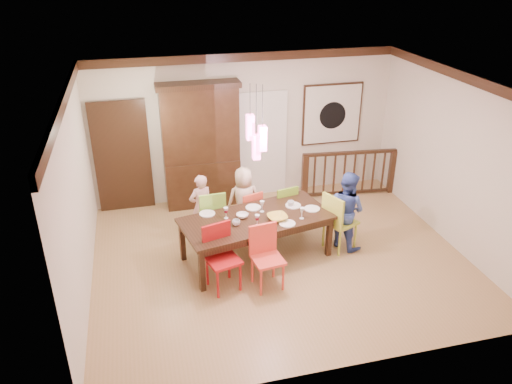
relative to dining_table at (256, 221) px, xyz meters
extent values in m
plane|color=#A58350|center=(0.37, -0.12, -0.68)|extent=(6.00, 6.00, 0.00)
plane|color=white|center=(0.37, -0.12, 2.22)|extent=(6.00, 6.00, 0.00)
plane|color=beige|center=(0.37, 2.38, 0.77)|extent=(6.00, 0.00, 6.00)
plane|color=beige|center=(-2.63, -0.12, 0.77)|extent=(0.00, 5.00, 5.00)
plane|color=beige|center=(3.37, -0.12, 0.77)|extent=(0.00, 5.00, 5.00)
cube|color=black|center=(-2.03, 2.33, 0.37)|extent=(1.04, 0.07, 2.24)
cube|color=silver|center=(0.72, 2.35, 0.37)|extent=(0.97, 0.05, 2.22)
cube|color=black|center=(2.17, 2.35, 0.92)|extent=(1.25, 0.04, 1.25)
cube|color=silver|center=(2.17, 2.33, 0.92)|extent=(1.18, 0.02, 1.18)
cylinder|color=black|center=(2.17, 2.31, 0.90)|extent=(0.56, 0.01, 0.56)
cube|color=#FF4CA0|center=(-0.08, 0.05, 1.57)|extent=(0.11, 0.11, 0.38)
cylinder|color=black|center=(-0.08, 0.05, 1.99)|extent=(0.01, 0.01, 0.46)
cube|color=#FF4CA0|center=(0.08, -0.05, 1.42)|extent=(0.11, 0.11, 0.38)
cylinder|color=black|center=(0.08, -0.05, 1.92)|extent=(0.01, 0.01, 0.61)
cube|color=#FF4CA0|center=(0.00, 0.00, 1.27)|extent=(0.11, 0.11, 0.38)
cylinder|color=black|center=(0.00, 0.00, 1.84)|extent=(0.01, 0.01, 0.76)
cube|color=black|center=(0.00, 0.00, 0.05)|extent=(2.55, 1.54, 0.05)
cube|color=black|center=(-1.11, 0.46, -0.33)|extent=(0.09, 0.09, 0.70)
cube|color=black|center=(1.11, 0.46, -0.33)|extent=(0.09, 0.09, 0.70)
cube|color=black|center=(-1.11, -0.46, -0.33)|extent=(0.09, 0.09, 0.70)
cube|color=black|center=(1.11, -0.46, -0.33)|extent=(0.09, 0.09, 0.70)
cube|color=black|center=(0.00, 0.48, -0.03)|extent=(2.14, 0.48, 0.10)
cube|color=black|center=(0.00, -0.48, -0.03)|extent=(2.14, 0.48, 0.10)
cube|color=#8DD242|center=(-0.63, 0.71, -0.20)|extent=(0.47, 0.47, 0.04)
cube|color=#8DD242|center=(-0.63, 0.71, 0.07)|extent=(0.45, 0.06, 0.49)
cylinder|color=#8DD242|center=(-0.81, 0.53, -0.44)|extent=(0.04, 0.04, 0.47)
cylinder|color=#8DD242|center=(-0.45, 0.53, -0.44)|extent=(0.04, 0.04, 0.47)
cylinder|color=#8DD242|center=(-0.81, 0.89, -0.44)|extent=(0.04, 0.04, 0.47)
cylinder|color=#8DD242|center=(-0.45, 0.89, -0.44)|extent=(0.04, 0.04, 0.47)
cube|color=#DB462D|center=(0.05, 0.79, -0.26)|extent=(0.48, 0.48, 0.04)
cube|color=#DB462D|center=(0.05, 0.79, -0.03)|extent=(0.38, 0.15, 0.42)
cylinder|color=#DB462D|center=(-0.11, 0.64, -0.47)|extent=(0.03, 0.03, 0.40)
cylinder|color=#DB462D|center=(0.20, 0.64, -0.47)|extent=(0.03, 0.03, 0.40)
cylinder|color=#DB462D|center=(-0.11, 0.95, -0.47)|extent=(0.03, 0.03, 0.40)
cylinder|color=#DB462D|center=(0.20, 0.95, -0.47)|extent=(0.03, 0.03, 0.40)
cube|color=#79A928|center=(0.68, 0.79, -0.24)|extent=(0.48, 0.48, 0.04)
cube|color=#79A928|center=(0.68, 0.79, 0.00)|extent=(0.40, 0.12, 0.44)
cylinder|color=#79A928|center=(0.51, 0.63, -0.46)|extent=(0.03, 0.03, 0.42)
cylinder|color=#79A928|center=(0.84, 0.63, -0.46)|extent=(0.03, 0.03, 0.42)
cylinder|color=#79A928|center=(0.51, 0.96, -0.46)|extent=(0.03, 0.03, 0.42)
cylinder|color=#79A928|center=(0.84, 0.96, -0.46)|extent=(0.03, 0.03, 0.42)
cube|color=#AD1315|center=(-0.67, -0.68, -0.19)|extent=(0.56, 0.56, 0.04)
cube|color=#AD1315|center=(-0.67, -0.68, 0.08)|extent=(0.45, 0.16, 0.50)
cylinder|color=#AD1315|center=(-0.86, -0.87, -0.44)|extent=(0.04, 0.04, 0.48)
cylinder|color=#AD1315|center=(-0.49, -0.87, -0.44)|extent=(0.04, 0.04, 0.48)
cylinder|color=#AD1315|center=(-0.86, -0.50, -0.44)|extent=(0.04, 0.04, 0.48)
cylinder|color=#AD1315|center=(-0.49, -0.50, -0.44)|extent=(0.04, 0.04, 0.48)
cube|color=#E74232|center=(-0.03, -0.81, -0.21)|extent=(0.49, 0.49, 0.04)
cube|color=#E74232|center=(-0.03, -0.81, 0.06)|extent=(0.44, 0.10, 0.48)
cylinder|color=#E74232|center=(-0.20, -0.98, -0.45)|extent=(0.04, 0.04, 0.46)
cylinder|color=#E74232|center=(0.15, -0.98, -0.45)|extent=(0.04, 0.04, 0.46)
cylinder|color=#E74232|center=(-0.20, -0.63, -0.45)|extent=(0.04, 0.04, 0.46)
cylinder|color=#E74232|center=(0.15, -0.63, -0.45)|extent=(0.04, 0.04, 0.46)
cube|color=#B9C63C|center=(1.44, -0.04, -0.18)|extent=(0.61, 0.61, 0.04)
cube|color=#B9C63C|center=(1.44, -0.04, 0.10)|extent=(0.22, 0.44, 0.51)
cylinder|color=#B9C63C|center=(1.26, -0.23, -0.43)|extent=(0.04, 0.04, 0.49)
cylinder|color=#B9C63C|center=(1.63, -0.23, -0.43)|extent=(0.04, 0.04, 0.49)
cylinder|color=#B9C63C|center=(1.26, 0.14, -0.43)|extent=(0.04, 0.04, 0.49)
cylinder|color=#B9C63C|center=(1.63, 0.14, -0.43)|extent=(0.04, 0.04, 0.49)
cube|color=black|center=(-0.55, 2.16, -0.21)|extent=(1.45, 0.44, 0.93)
cube|color=black|center=(-0.55, 2.18, 0.98)|extent=(1.45, 0.40, 1.45)
cube|color=black|center=(-0.55, 2.37, 0.98)|extent=(1.24, 0.02, 1.24)
cube|color=black|center=(-0.55, 2.18, 1.72)|extent=(1.55, 0.44, 0.10)
cube|color=black|center=(1.49, 1.83, -0.22)|extent=(0.13, 0.13, 0.92)
cube|color=black|center=(3.35, 1.83, -0.22)|extent=(0.13, 0.13, 0.92)
cube|color=black|center=(2.42, 1.83, 0.25)|extent=(1.98, 0.27, 0.06)
cube|color=black|center=(2.42, 1.83, -0.63)|extent=(1.85, 0.24, 0.05)
imported|color=#FDC1C2|center=(-0.77, 0.89, -0.08)|extent=(0.50, 0.41, 1.19)
imported|color=beige|center=(-0.01, 0.88, -0.06)|extent=(0.62, 0.42, 1.24)
imported|color=#3950A2|center=(1.56, 0.01, 0.01)|extent=(0.78, 0.83, 1.36)
imported|color=gold|center=(0.31, -0.15, 0.11)|extent=(0.34, 0.34, 0.08)
imported|color=white|center=(-0.21, 0.06, 0.10)|extent=(0.26, 0.26, 0.06)
imported|color=silver|center=(-0.36, -0.17, 0.12)|extent=(0.14, 0.14, 0.09)
imported|color=silver|center=(0.65, 0.22, 0.12)|extent=(0.11, 0.11, 0.10)
cylinder|color=white|center=(-0.74, 0.30, 0.08)|extent=(0.26, 0.26, 0.01)
cylinder|color=white|center=(0.03, 0.33, 0.08)|extent=(0.26, 0.26, 0.01)
cylinder|color=white|center=(0.70, 0.24, 0.08)|extent=(0.26, 0.26, 0.01)
cylinder|color=white|center=(-0.63, -0.29, 0.08)|extent=(0.26, 0.26, 0.01)
cylinder|color=white|center=(0.42, -0.32, 0.08)|extent=(0.26, 0.26, 0.01)
cylinder|color=white|center=(0.96, 0.05, 0.08)|extent=(0.26, 0.26, 0.01)
cube|color=#D83359|center=(-0.01, -0.37, 0.08)|extent=(0.18, 0.14, 0.01)
camera|label=1|loc=(-1.69, -6.77, 3.93)|focal=35.00mm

